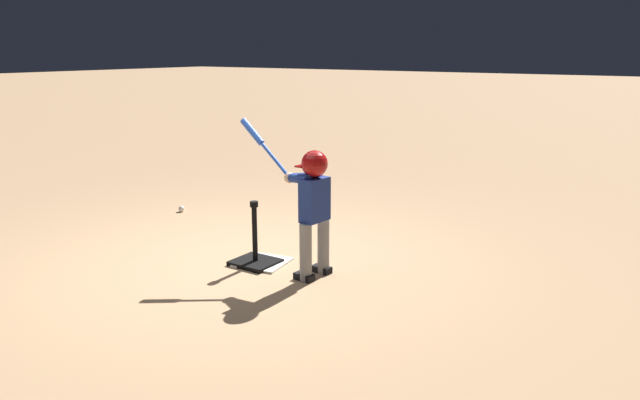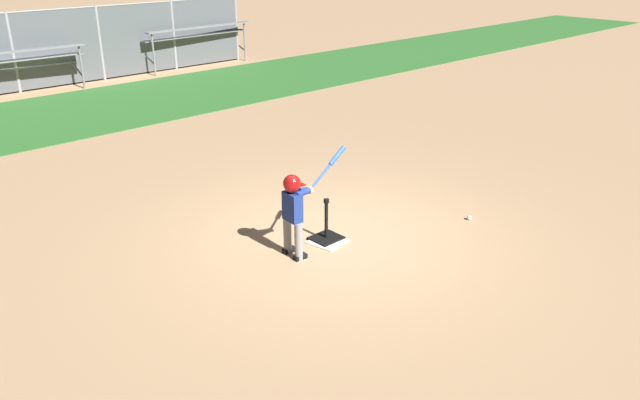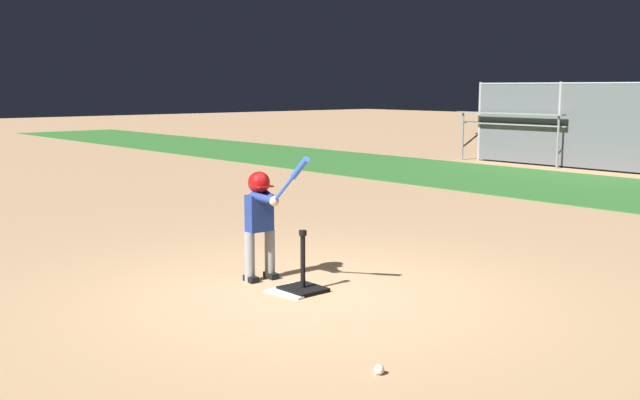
# 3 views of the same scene
# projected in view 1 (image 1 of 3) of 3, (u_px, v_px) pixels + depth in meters

# --- Properties ---
(ground_plane) EXTENTS (90.00, 90.00, 0.00)m
(ground_plane) POSITION_uv_depth(u_px,v_px,m) (243.00, 261.00, 5.93)
(ground_plane) COLOR tan
(home_plate) EXTENTS (0.51, 0.51, 0.02)m
(home_plate) POSITION_uv_depth(u_px,v_px,m) (263.00, 262.00, 5.87)
(home_plate) COLOR white
(home_plate) RESTS_ON ground_plane
(batting_tee) EXTENTS (0.40, 0.36, 0.61)m
(batting_tee) POSITION_uv_depth(u_px,v_px,m) (256.00, 255.00, 5.83)
(batting_tee) COLOR black
(batting_tee) RESTS_ON ground_plane
(batter_child) EXTENTS (0.99, 0.36, 1.35)m
(batter_child) POSITION_uv_depth(u_px,v_px,m) (311.00, 197.00, 5.38)
(batter_child) COLOR gray
(batter_child) RESTS_ON ground_plane
(baseball) EXTENTS (0.07, 0.07, 0.07)m
(baseball) POSITION_uv_depth(u_px,v_px,m) (181.00, 209.00, 7.71)
(baseball) COLOR white
(baseball) RESTS_ON ground_plane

